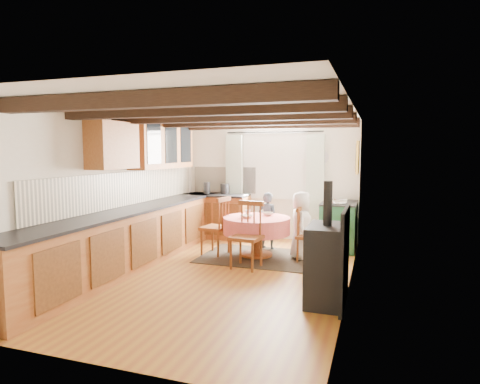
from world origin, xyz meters
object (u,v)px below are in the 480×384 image
(chair_near, at_px, (246,235))
(child_far, at_px, (268,221))
(child_right, at_px, (301,225))
(chair_left, at_px, (215,226))
(cup, at_px, (248,213))
(chair_right, at_px, (309,234))
(cast_iron_stove, at_px, (327,243))
(aga_range, at_px, (339,225))
(dining_table, at_px, (257,237))

(chair_near, distance_m, child_far, 1.35)
(child_far, distance_m, child_right, 0.88)
(chair_left, distance_m, child_right, 1.50)
(chair_near, distance_m, cup, 0.93)
(chair_right, bearing_deg, chair_near, 131.59)
(chair_right, xyz_separation_m, child_far, (-0.87, 0.66, 0.08))
(cup, bearing_deg, chair_near, -73.96)
(chair_near, bearing_deg, cup, 113.31)
(cast_iron_stove, bearing_deg, chair_left, 140.92)
(aga_range, xyz_separation_m, child_far, (-1.26, -0.41, 0.08))
(dining_table, bearing_deg, cup, 141.49)
(cast_iron_stove, xyz_separation_m, child_far, (-1.37, 2.44, -0.20))
(chair_right, distance_m, cup, 1.16)
(chair_left, xyz_separation_m, child_far, (0.77, 0.71, 0.02))
(dining_table, height_order, cast_iron_stove, cast_iron_stove)
(chair_near, xyz_separation_m, chair_right, (0.86, 0.69, -0.07))
(dining_table, xyz_separation_m, aga_range, (1.28, 1.06, 0.10))
(dining_table, distance_m, child_far, 0.68)
(chair_near, distance_m, cast_iron_stove, 1.76)
(dining_table, relative_size, child_right, 1.00)
(chair_near, relative_size, chair_right, 1.15)
(chair_near, bearing_deg, aga_range, 62.05)
(chair_left, relative_size, cup, 10.09)
(dining_table, bearing_deg, child_far, 87.60)
(aga_range, xyz_separation_m, cup, (-1.50, -0.89, 0.29))
(chair_near, xyz_separation_m, child_far, (-0.01, 1.35, 0.01))
(dining_table, bearing_deg, chair_near, -86.96)
(chair_right, xyz_separation_m, cup, (-1.11, 0.18, 0.28))
(dining_table, height_order, chair_right, chair_right)
(chair_left, bearing_deg, aga_range, 128.94)
(cast_iron_stove, distance_m, child_far, 2.81)
(cast_iron_stove, xyz_separation_m, child_right, (-0.65, 1.93, -0.16))
(child_right, distance_m, cup, 0.97)
(aga_range, bearing_deg, cast_iron_stove, -87.80)
(chair_right, xyz_separation_m, cast_iron_stove, (0.49, -1.78, 0.28))
(cast_iron_stove, relative_size, child_right, 1.28)
(chair_near, height_order, chair_left, chair_near)
(chair_near, height_order, aga_range, chair_near)
(chair_near, height_order, cast_iron_stove, cast_iron_stove)
(chair_left, bearing_deg, cup, 123.64)
(cast_iron_stove, xyz_separation_m, cup, (-1.61, 1.96, 0.00))
(chair_right, distance_m, child_right, 0.24)
(chair_left, height_order, child_far, child_far)
(chair_left, xyz_separation_m, cast_iron_stove, (2.13, -1.73, 0.22))
(child_far, bearing_deg, child_right, 156.33)
(dining_table, height_order, child_right, child_right)
(aga_range, bearing_deg, chair_right, -109.64)
(child_far, height_order, child_right, child_right)
(aga_range, relative_size, child_right, 0.85)
(chair_left, relative_size, child_right, 0.90)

